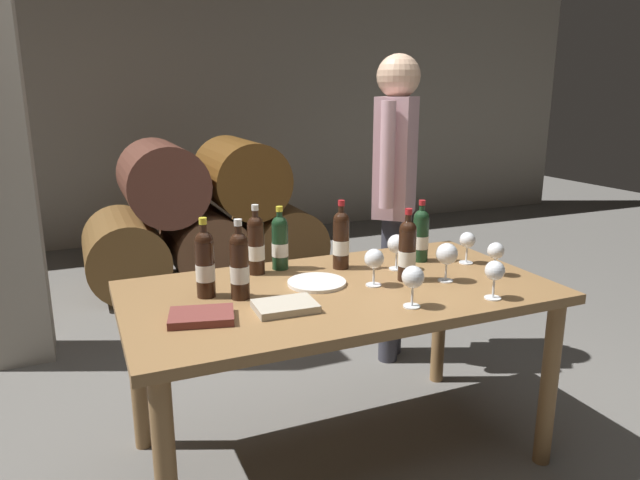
% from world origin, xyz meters
% --- Properties ---
extents(ground_plane, '(14.00, 14.00, 0.00)m').
position_xyz_m(ground_plane, '(0.00, 0.00, 0.00)').
color(ground_plane, '#66635E').
extents(cellar_back_wall, '(10.00, 0.24, 2.80)m').
position_xyz_m(cellar_back_wall, '(0.00, 4.20, 1.40)').
color(cellar_back_wall, gray).
rests_on(cellar_back_wall, ground_plane).
extents(barrel_stack, '(1.86, 0.90, 1.15)m').
position_xyz_m(barrel_stack, '(0.00, 2.60, 0.52)').
color(barrel_stack, brown).
rests_on(barrel_stack, ground_plane).
extents(dining_table, '(1.70, 0.90, 0.76)m').
position_xyz_m(dining_table, '(0.00, 0.00, 0.67)').
color(dining_table, olive).
rests_on(dining_table, ground_plane).
extents(wine_bottle_0, '(0.07, 0.07, 0.29)m').
position_xyz_m(wine_bottle_0, '(0.50, 0.20, 0.88)').
color(wine_bottle_0, '#19381E').
rests_on(wine_bottle_0, dining_table).
extents(wine_bottle_1, '(0.07, 0.07, 0.31)m').
position_xyz_m(wine_bottle_1, '(0.12, 0.24, 0.89)').
color(wine_bottle_1, black).
rests_on(wine_bottle_1, dining_table).
extents(wine_bottle_2, '(0.07, 0.07, 0.30)m').
position_xyz_m(wine_bottle_2, '(0.30, -0.02, 0.89)').
color(wine_bottle_2, black).
rests_on(wine_bottle_2, dining_table).
extents(wine_bottle_3, '(0.07, 0.07, 0.31)m').
position_xyz_m(wine_bottle_3, '(-0.51, 0.11, 0.89)').
color(wine_bottle_3, black).
rests_on(wine_bottle_3, dining_table).
extents(wine_bottle_4, '(0.07, 0.07, 0.30)m').
position_xyz_m(wine_bottle_4, '(-0.25, 0.31, 0.89)').
color(wine_bottle_4, black).
rests_on(wine_bottle_4, dining_table).
extents(wine_bottle_5, '(0.07, 0.07, 0.31)m').
position_xyz_m(wine_bottle_5, '(-0.40, 0.04, 0.89)').
color(wine_bottle_5, black).
rests_on(wine_bottle_5, dining_table).
extents(wine_bottle_6, '(0.07, 0.07, 0.28)m').
position_xyz_m(wine_bottle_6, '(-0.13, 0.33, 0.88)').
color(wine_bottle_6, '#19381E').
rests_on(wine_bottle_6, dining_table).
extents(wine_glass_0, '(0.07, 0.07, 0.15)m').
position_xyz_m(wine_glass_0, '(0.68, 0.08, 0.86)').
color(wine_glass_0, white).
rests_on(wine_glass_0, dining_table).
extents(wine_glass_1, '(0.09, 0.09, 0.16)m').
position_xyz_m(wine_glass_1, '(0.44, -0.10, 0.87)').
color(wine_glass_1, white).
rests_on(wine_glass_1, dining_table).
extents(wine_glass_2, '(0.08, 0.08, 0.15)m').
position_xyz_m(wine_glass_2, '(0.14, -0.03, 0.87)').
color(wine_glass_2, white).
rests_on(wine_glass_2, dining_table).
extents(wine_glass_3, '(0.08, 0.08, 0.16)m').
position_xyz_m(wine_glass_3, '(0.15, -0.30, 0.87)').
color(wine_glass_3, white).
rests_on(wine_glass_3, dining_table).
extents(wine_glass_4, '(0.07, 0.07, 0.15)m').
position_xyz_m(wine_glass_4, '(0.68, -0.12, 0.86)').
color(wine_glass_4, white).
rests_on(wine_glass_4, dining_table).
extents(wine_glass_5, '(0.08, 0.08, 0.16)m').
position_xyz_m(wine_glass_5, '(0.33, 0.12, 0.87)').
color(wine_glass_5, white).
rests_on(wine_glass_5, dining_table).
extents(wine_glass_6, '(0.08, 0.08, 0.15)m').
position_xyz_m(wine_glass_6, '(0.48, -0.34, 0.87)').
color(wine_glass_6, white).
rests_on(wine_glass_6, dining_table).
extents(tasting_notebook, '(0.23, 0.17, 0.03)m').
position_xyz_m(tasting_notebook, '(-0.28, -0.15, 0.77)').
color(tasting_notebook, '#B2A893').
rests_on(tasting_notebook, dining_table).
extents(leather_ledger, '(0.25, 0.21, 0.03)m').
position_xyz_m(leather_ledger, '(-0.58, -0.12, 0.77)').
color(leather_ledger, brown).
rests_on(leather_ledger, dining_table).
extents(serving_plate, '(0.24, 0.24, 0.01)m').
position_xyz_m(serving_plate, '(-0.07, 0.07, 0.77)').
color(serving_plate, white).
rests_on(serving_plate, dining_table).
extents(sommelier_presenting, '(0.36, 0.39, 1.72)m').
position_xyz_m(sommelier_presenting, '(0.68, 0.75, 1.04)').
color(sommelier_presenting, '#383842').
rests_on(sommelier_presenting, ground_plane).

